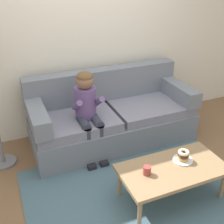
% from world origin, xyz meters
% --- Properties ---
extents(ground, '(10.00, 10.00, 0.00)m').
position_xyz_m(ground, '(0.00, 0.00, 0.00)').
color(ground, brown).
extents(wall_back, '(8.00, 0.10, 2.80)m').
position_xyz_m(wall_back, '(0.00, 1.40, 1.40)').
color(wall_back, silver).
rests_on(wall_back, ground).
extents(area_rug, '(2.41, 1.66, 0.01)m').
position_xyz_m(area_rug, '(0.00, -0.25, 0.01)').
color(area_rug, '#476675').
rests_on(area_rug, ground).
extents(couch, '(2.17, 0.90, 0.94)m').
position_xyz_m(couch, '(0.13, 0.85, 0.34)').
color(couch, slate).
rests_on(couch, ground).
extents(coffee_table, '(1.09, 0.57, 0.38)m').
position_xyz_m(coffee_table, '(0.27, -0.44, 0.35)').
color(coffee_table, '#937551').
rests_on(coffee_table, ground).
extents(person_child, '(0.34, 0.58, 1.10)m').
position_xyz_m(person_child, '(-0.27, 0.64, 0.67)').
color(person_child, '#664C84').
rests_on(person_child, ground).
extents(plate, '(0.21, 0.21, 0.01)m').
position_xyz_m(plate, '(0.42, -0.38, 0.39)').
color(plate, white).
rests_on(plate, coffee_table).
extents(donut, '(0.16, 0.16, 0.04)m').
position_xyz_m(donut, '(0.42, -0.38, 0.42)').
color(donut, tan).
rests_on(donut, plate).
extents(donut_second, '(0.15, 0.15, 0.04)m').
position_xyz_m(donut_second, '(0.42, -0.38, 0.45)').
color(donut_second, '#422619').
rests_on(donut_second, donut).
extents(donut_third, '(0.14, 0.14, 0.04)m').
position_xyz_m(donut_third, '(0.42, -0.38, 0.49)').
color(donut_third, beige).
rests_on(donut_third, donut_second).
extents(mug, '(0.08, 0.08, 0.09)m').
position_xyz_m(mug, '(-0.03, -0.42, 0.43)').
color(mug, '#993D38').
rests_on(mug, coffee_table).
extents(toy_controller, '(0.23, 0.09, 0.05)m').
position_xyz_m(toy_controller, '(0.65, 0.04, 0.03)').
color(toy_controller, '#339E56').
rests_on(toy_controller, ground).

